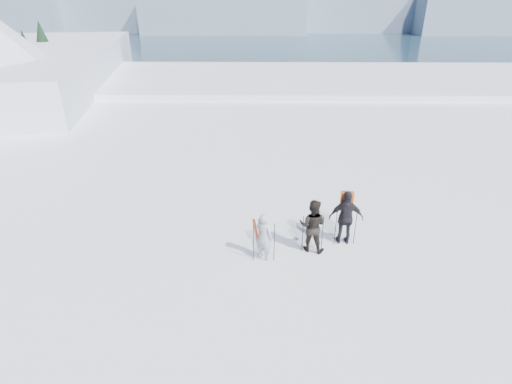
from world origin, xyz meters
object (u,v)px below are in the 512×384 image
skier_pack (346,218)px  skis_loose (258,232)px  skier_grey (264,236)px  skier_dark (312,226)px

skier_pack → skis_loose: skier_pack is taller
skier_pack → skier_grey: bearing=23.9°
skier_grey → skis_loose: 1.70m
skier_dark → skier_pack: (1.13, 0.42, 0.04)m
skier_grey → skier_dark: size_ratio=0.90×
skier_dark → skier_pack: size_ratio=0.95×
skier_grey → skier_dark: (1.51, 0.50, 0.09)m
skier_grey → skis_loose: (-0.18, 1.49, -0.78)m
skier_grey → skis_loose: size_ratio=0.94×
skier_dark → skis_loose: 2.15m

